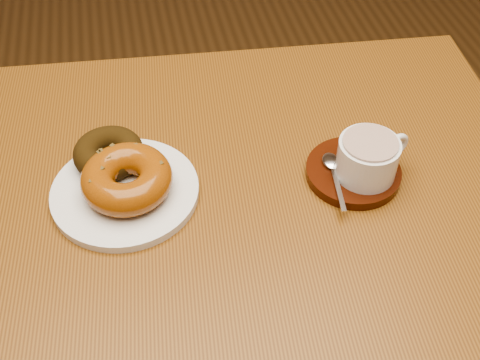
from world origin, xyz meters
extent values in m
cube|color=brown|center=(-0.10, 0.10, 0.82)|extent=(0.95, 0.74, 0.03)
cylinder|color=#3F2F12|center=(-0.48, 0.42, 0.40)|extent=(0.05, 0.05, 0.81)
cylinder|color=#3F2F12|center=(0.33, 0.36, 0.40)|extent=(0.05, 0.05, 0.81)
cylinder|color=silver|center=(-0.23, 0.12, 0.85)|extent=(0.25, 0.25, 0.01)
torus|color=#2F1F09|center=(-0.25, 0.18, 0.87)|extent=(0.10, 0.10, 0.04)
torus|color=#8C480F|center=(-0.23, 0.12, 0.87)|extent=(0.16, 0.16, 0.05)
cube|color=#4B3B19|center=(-0.19, 0.12, 0.89)|extent=(0.01, 0.01, 0.00)
cube|color=#4B3B19|center=(-0.19, 0.13, 0.89)|extent=(0.01, 0.01, 0.00)
cube|color=#4B3B19|center=(-0.20, 0.15, 0.89)|extent=(0.01, 0.01, 0.00)
cube|color=#4B3B19|center=(-0.21, 0.15, 0.89)|extent=(0.01, 0.01, 0.00)
cube|color=#4B3B19|center=(-0.23, 0.16, 0.89)|extent=(0.01, 0.01, 0.00)
cube|color=#4B3B19|center=(-0.25, 0.15, 0.89)|extent=(0.01, 0.01, 0.00)
cube|color=#4B3B19|center=(-0.26, 0.14, 0.89)|extent=(0.01, 0.01, 0.00)
cube|color=#4B3B19|center=(-0.26, 0.13, 0.89)|extent=(0.01, 0.01, 0.00)
cube|color=#4B3B19|center=(-0.26, 0.11, 0.89)|extent=(0.01, 0.01, 0.00)
cube|color=#4B3B19|center=(-0.26, 0.10, 0.89)|extent=(0.01, 0.01, 0.00)
cube|color=#4B3B19|center=(-0.25, 0.08, 0.89)|extent=(0.01, 0.01, 0.00)
cube|color=#4B3B19|center=(-0.23, 0.08, 0.89)|extent=(0.01, 0.01, 0.00)
cube|color=#4B3B19|center=(-0.21, 0.08, 0.89)|extent=(0.01, 0.01, 0.00)
cube|color=#4B3B19|center=(-0.20, 0.09, 0.89)|extent=(0.01, 0.01, 0.00)
cube|color=#4B3B19|center=(-0.19, 0.10, 0.89)|extent=(0.01, 0.01, 0.00)
cylinder|color=#351207|center=(0.08, 0.09, 0.85)|extent=(0.15, 0.15, 0.01)
cylinder|color=silver|center=(0.10, 0.08, 0.88)|extent=(0.08, 0.08, 0.06)
cylinder|color=brown|center=(0.10, 0.08, 0.91)|extent=(0.07, 0.07, 0.00)
torus|color=silver|center=(0.14, 0.10, 0.88)|extent=(0.04, 0.02, 0.04)
ellipsoid|color=silver|center=(0.06, 0.11, 0.86)|extent=(0.02, 0.03, 0.01)
cube|color=silver|center=(0.05, 0.06, 0.86)|extent=(0.02, 0.09, 0.00)
camera|label=1|loc=(-0.19, -0.45, 1.45)|focal=45.00mm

